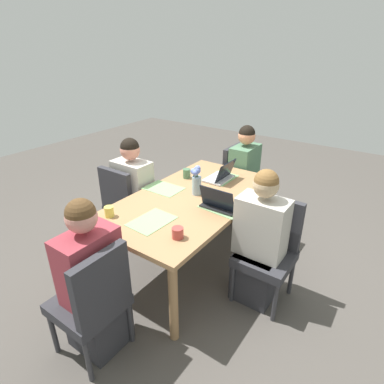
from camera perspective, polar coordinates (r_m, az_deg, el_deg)
ground_plane at (r=3.32m, az=-0.00°, el=-12.56°), size 10.00×10.00×0.00m
dining_table at (r=2.96m, az=-0.00°, el=-2.29°), size 1.81×0.99×0.75m
chair_head_right_left_near at (r=2.31m, az=-17.35°, el=-17.95°), size 0.44×0.44×0.90m
person_head_right_left_near at (r=2.37m, az=-17.45°, el=-15.90°), size 0.40×0.36×1.19m
chair_near_left_mid at (r=3.45m, az=-11.94°, el=-1.79°), size 0.44×0.44×0.90m
person_near_left_mid at (r=3.45m, az=-10.40°, el=-1.19°), size 0.36×0.40×1.19m
chair_far_left_far at (r=2.77m, az=13.82°, el=-9.41°), size 0.44×0.44×0.90m
person_far_left_far at (r=2.71m, az=12.09°, el=-9.32°), size 0.36×0.40×1.19m
chair_head_left_right_near at (r=4.02m, az=8.69°, el=2.44°), size 0.44×0.44×0.90m
person_head_left_right_near at (r=3.93m, az=9.28°, el=2.28°), size 0.40×0.36×1.19m
flower_vase at (r=2.92m, az=0.81°, el=2.29°), size 0.09×0.11×0.28m
placemat_head_right_left_near at (r=2.55m, az=-7.29°, el=-5.25°), size 0.37×0.28×0.00m
placemat_near_left_mid at (r=3.10m, az=-5.18°, el=0.66°), size 0.26×0.36×0.00m
placemat_far_left_far at (r=2.75m, az=5.49°, el=-2.77°), size 0.28×0.38×0.00m
placemat_head_left_right_near at (r=3.34m, az=5.16°, el=2.53°), size 0.36×0.27×0.00m
laptop_head_left_right_near at (r=3.29m, az=5.24°, el=2.91°), size 0.32×0.22×0.21m
laptop_far_left_far at (r=2.71m, az=5.10°, el=-2.13°), size 0.22×0.32×0.21m
coffee_mug_near_left at (r=2.67m, az=-14.75°, el=-3.44°), size 0.08×0.08×0.09m
coffee_mug_near_right at (r=2.31m, az=-2.61°, el=-7.39°), size 0.09×0.09×0.08m
coffee_mug_centre_left at (r=3.32m, az=-0.97°, el=3.36°), size 0.08×0.08×0.10m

